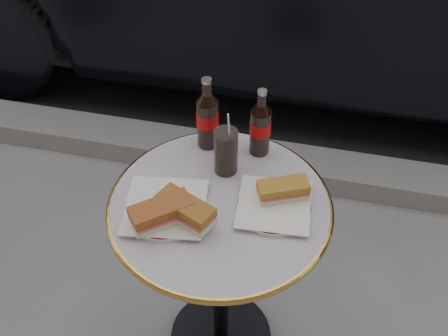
% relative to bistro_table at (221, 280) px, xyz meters
% --- Properties ---
extents(curb, '(40.00, 0.20, 0.12)m').
position_rel_bistro_table_xyz_m(curb, '(0.00, 0.90, -0.32)').
color(curb, gray).
rests_on(curb, ground).
extents(bistro_table, '(0.62, 0.62, 0.73)m').
position_rel_bistro_table_xyz_m(bistro_table, '(0.00, 0.00, 0.00)').
color(bistro_table, '#BAB2C4').
rests_on(bistro_table, ground).
extents(plate_left, '(0.23, 0.23, 0.01)m').
position_rel_bistro_table_xyz_m(plate_left, '(-0.14, -0.06, 0.37)').
color(plate_left, silver).
rests_on(plate_left, bistro_table).
extents(plate_right, '(0.23, 0.23, 0.01)m').
position_rel_bistro_table_xyz_m(plate_right, '(0.15, 0.02, 0.37)').
color(plate_right, silver).
rests_on(plate_right, bistro_table).
extents(sandwich_left_a, '(0.17, 0.16, 0.06)m').
position_rel_bistro_table_xyz_m(sandwich_left_a, '(-0.13, -0.10, 0.41)').
color(sandwich_left_a, '#9C5127').
rests_on(sandwich_left_a, plate_left).
extents(sandwich_left_b, '(0.17, 0.13, 0.05)m').
position_rel_bistro_table_xyz_m(sandwich_left_b, '(-0.07, -0.08, 0.41)').
color(sandwich_left_b, '#955E25').
rests_on(sandwich_left_b, plate_left).
extents(sandwich_right, '(0.15, 0.11, 0.05)m').
position_rel_bistro_table_xyz_m(sandwich_right, '(0.16, 0.05, 0.40)').
color(sandwich_right, '#AC752B').
rests_on(sandwich_right, plate_right).
extents(cola_bottle_left, '(0.09, 0.09, 0.24)m').
position_rel_bistro_table_xyz_m(cola_bottle_left, '(-0.09, 0.23, 0.49)').
color(cola_bottle_left, black).
rests_on(cola_bottle_left, bistro_table).
extents(cola_bottle_right, '(0.07, 0.07, 0.22)m').
position_rel_bistro_table_xyz_m(cola_bottle_right, '(0.07, 0.23, 0.48)').
color(cola_bottle_right, black).
rests_on(cola_bottle_right, bistro_table).
extents(cola_glass, '(0.08, 0.08, 0.14)m').
position_rel_bistro_table_xyz_m(cola_glass, '(-0.01, 0.13, 0.44)').
color(cola_glass, black).
rests_on(cola_glass, bistro_table).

